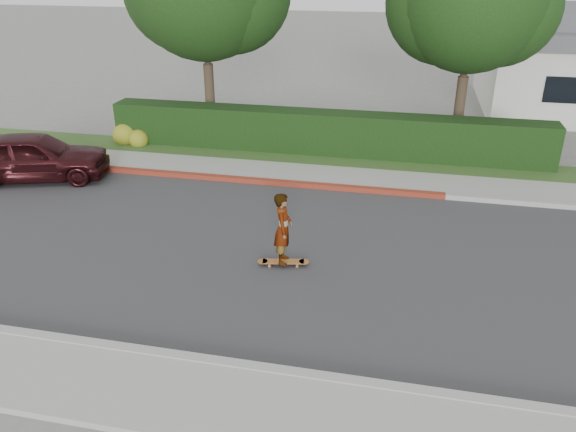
# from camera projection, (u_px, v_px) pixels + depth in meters

# --- Properties ---
(ground) EXTENTS (120.00, 120.00, 0.00)m
(ground) POSITION_uv_depth(u_px,v_px,m) (406.00, 266.00, 12.54)
(ground) COLOR slate
(ground) RESTS_ON ground
(road) EXTENTS (60.00, 8.00, 0.01)m
(road) POSITION_uv_depth(u_px,v_px,m) (406.00, 266.00, 12.53)
(road) COLOR #2D2D30
(road) RESTS_ON ground
(curb_near) EXTENTS (60.00, 0.20, 0.15)m
(curb_near) POSITION_uv_depth(u_px,v_px,m) (400.00, 390.00, 8.88)
(curb_near) COLOR #9E9E99
(curb_near) RESTS_ON ground
(curb_far) EXTENTS (60.00, 0.20, 0.15)m
(curb_far) POSITION_uv_depth(u_px,v_px,m) (410.00, 193.00, 16.13)
(curb_far) COLOR #9E9E99
(curb_far) RESTS_ON ground
(curb_red_section) EXTENTS (12.00, 0.21, 0.15)m
(curb_red_section) POSITION_uv_depth(u_px,v_px,m) (243.00, 180.00, 17.08)
(curb_red_section) COLOR maroon
(curb_red_section) RESTS_ON ground
(sidewalk_far) EXTENTS (60.00, 1.60, 0.12)m
(sidewalk_far) POSITION_uv_depth(u_px,v_px,m) (410.00, 183.00, 16.93)
(sidewalk_far) COLOR gray
(sidewalk_far) RESTS_ON ground
(planting_strip) EXTENTS (60.00, 1.60, 0.10)m
(planting_strip) POSITION_uv_depth(u_px,v_px,m) (411.00, 165.00, 18.35)
(planting_strip) COLOR #2D4C1E
(planting_strip) RESTS_ON ground
(hedge) EXTENTS (15.00, 1.00, 1.50)m
(hedge) POSITION_uv_depth(u_px,v_px,m) (324.00, 134.00, 19.16)
(hedge) COLOR black
(hedge) RESTS_ON ground
(flowering_shrub) EXTENTS (1.40, 1.00, 0.90)m
(flowering_shrub) POSITION_uv_depth(u_px,v_px,m) (130.00, 136.00, 20.26)
(flowering_shrub) COLOR #2D4C19
(flowering_shrub) RESTS_ON ground
(tree_center) EXTENTS (5.66, 4.84, 7.44)m
(tree_center) POSITION_uv_depth(u_px,v_px,m) (472.00, 2.00, 18.30)
(tree_center) COLOR #33261C
(tree_center) RESTS_ON ground
(skateboard) EXTENTS (1.17, 0.45, 0.11)m
(skateboard) POSITION_uv_depth(u_px,v_px,m) (283.00, 262.00, 12.51)
(skateboard) COLOR #AE6930
(skateboard) RESTS_ON ground
(skateboarder) EXTENTS (0.45, 0.63, 1.63)m
(skateboarder) POSITION_uv_depth(u_px,v_px,m) (283.00, 228.00, 12.15)
(skateboarder) COLOR white
(skateboarder) RESTS_ON skateboard
(car_maroon) EXTENTS (4.68, 2.99, 1.48)m
(car_maroon) POSITION_uv_depth(u_px,v_px,m) (34.00, 156.00, 17.04)
(car_maroon) COLOR black
(car_maroon) RESTS_ON ground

